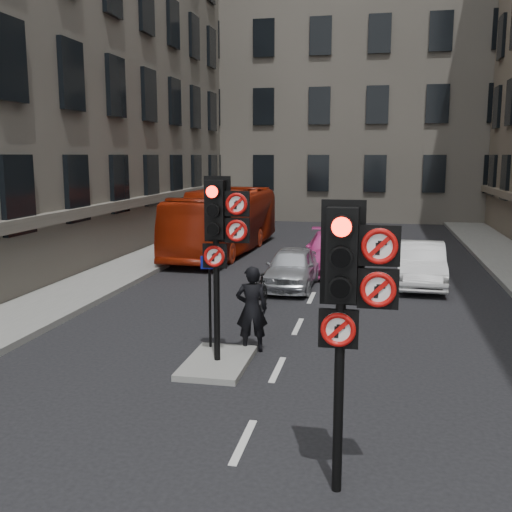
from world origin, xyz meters
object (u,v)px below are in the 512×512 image
at_px(signal_far, 220,229).
at_px(car_silver, 292,268).
at_px(car_white, 421,264).
at_px(motorcycle, 260,293).
at_px(car_pink, 332,252).
at_px(bus_red, 225,221).
at_px(signal_near, 349,286).
at_px(motorcyclist, 252,309).
at_px(info_sign, 210,289).

distance_m(signal_far, car_silver, 7.59).
xyz_separation_m(car_white, motorcycle, (-4.38, -4.18, -0.19)).
bearing_deg(signal_far, car_pink, 82.42).
height_order(bus_red, motorcycle, bus_red).
distance_m(signal_far, motorcycle, 4.80).
bearing_deg(car_pink, signal_near, -89.78).
height_order(signal_near, car_white, signal_near).
height_order(car_pink, motorcycle, car_pink).
height_order(car_pink, bus_red, bus_red).
height_order(car_white, motorcyclist, motorcyclist).
relative_size(signal_far, info_sign, 1.85).
relative_size(car_white, info_sign, 2.12).
distance_m(signal_near, bus_red, 18.50).
bearing_deg(car_silver, info_sign, -95.42).
relative_size(car_silver, info_sign, 1.90).
bearing_deg(signal_far, signal_near, -56.98).
distance_m(signal_near, car_silver, 11.68).
height_order(car_silver, car_pink, car_pink).
relative_size(signal_near, bus_red, 0.37).
distance_m(signal_far, info_sign, 1.59).
bearing_deg(signal_near, car_white, 82.16).
xyz_separation_m(bus_red, motorcycle, (3.31, -9.21, -0.85)).
bearing_deg(car_white, info_sign, -120.02).
xyz_separation_m(car_silver, motorcyclist, (0.04, -6.29, 0.29)).
bearing_deg(signal_near, car_silver, 101.25).
bearing_deg(signal_far, info_sign, 120.49).
distance_m(car_pink, info_sign, 9.82).
relative_size(signal_near, car_white, 0.87).
relative_size(signal_far, car_white, 0.87).
distance_m(car_white, motorcyclist, 8.39).
bearing_deg(motorcyclist, signal_near, 99.81).
bearing_deg(info_sign, signal_far, -69.32).
relative_size(car_white, motorcycle, 2.55).
height_order(signal_near, car_pink, signal_near).
height_order(car_silver, info_sign, info_sign).
relative_size(car_silver, bus_red, 0.39).
xyz_separation_m(signal_far, info_sign, (-0.44, 0.74, -1.33)).
bearing_deg(car_white, bus_red, 148.51).
distance_m(bus_red, motorcycle, 9.82).
relative_size(bus_red, motorcyclist, 5.24).
distance_m(bus_red, motorcyclist, 13.02).
distance_m(car_white, motorcycle, 6.06).
xyz_separation_m(car_white, motorcyclist, (-3.92, -7.42, 0.24)).
height_order(car_white, car_pink, car_white).
height_order(signal_far, motorcycle, signal_far).
bearing_deg(motorcycle, info_sign, -92.87).
xyz_separation_m(motorcycle, motorcyclist, (0.47, -3.24, 0.43)).
relative_size(signal_far, motorcyclist, 1.96).
bearing_deg(car_white, car_pink, 148.21).
bearing_deg(bus_red, car_white, -30.30).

